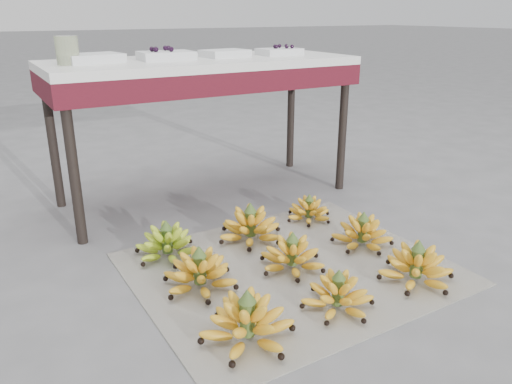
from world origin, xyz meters
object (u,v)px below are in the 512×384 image
newspaper_mat (290,268)px  tray_far_right (280,51)px  bunch_front_left (247,323)px  tray_left (166,55)px  bunch_mid_right (362,234)px  bunch_mid_left (200,273)px  bunch_back_right (309,211)px  tray_right (225,53)px  bunch_front_right (416,267)px  bunch_back_center (250,227)px  vendor_table (203,76)px  glass_jar (67,50)px  bunch_front_center (338,295)px  bunch_back_left (167,244)px  tray_far_left (93,58)px  bunch_mid_center (292,256)px

newspaper_mat → tray_far_right: bearing=60.5°
bunch_front_left → tray_left: size_ratio=1.45×
bunch_mid_right → bunch_mid_left: bearing=-175.4°
bunch_back_right → tray_right: (-0.16, 0.60, 0.75)m
bunch_front_right → bunch_back_center: bunch_back_center is taller
vendor_table → glass_jar: (-0.68, -0.01, 0.15)m
bunch_front_center → bunch_back_right: bunch_front_center is taller
bunch_mid_right → bunch_back_left: (-0.81, 0.34, 0.00)m
bunch_back_left → glass_jar: (-0.21, 0.61, 0.78)m
newspaper_mat → bunch_back_right: bunch_back_right is taller
bunch_front_center → tray_far_right: tray_far_right is taller
bunch_mid_right → tray_right: 1.23m
bunch_back_left → tray_left: size_ratio=1.12×
bunch_front_left → bunch_back_left: (-0.01, 0.69, -0.01)m
bunch_back_left → tray_far_left: (-0.09, 0.65, 0.74)m
newspaper_mat → bunch_mid_right: 0.41m
tray_left → tray_right: 0.34m
bunch_back_center → tray_far_right: size_ratio=1.71×
bunch_back_left → glass_jar: 1.01m
tray_far_left → glass_jar: bearing=-158.2°
tray_right → bunch_back_right: bearing=-74.9°
bunch_front_right → tray_left: (-0.50, 1.31, 0.74)m
bunch_front_right → tray_left: bearing=91.7°
newspaper_mat → bunch_front_right: bearing=-42.4°
bunch_mid_center → tray_left: (-0.14, 0.98, 0.74)m
bunch_back_left → tray_right: 1.14m
bunch_mid_center → tray_far_left: bearing=119.6°
newspaper_mat → tray_far_right: (0.53, 0.94, 0.80)m
bunch_mid_left → bunch_mid_right: bunch_mid_left is taller
bunch_mid_center → bunch_back_center: (-0.01, 0.33, 0.01)m
bunch_mid_left → tray_far_right: (0.92, 0.90, 0.74)m
tray_far_left → bunch_front_center: bearing=-70.8°
newspaper_mat → tray_right: size_ratio=4.83×
bunch_front_left → glass_jar: bearing=120.2°
bunch_front_center → tray_far_left: (-0.47, 1.35, 0.74)m
bunch_mid_left → bunch_back_left: size_ratio=0.98×
bunch_back_left → tray_far_right: 1.33m
vendor_table → tray_far_right: 0.48m
newspaper_mat → bunch_front_right: size_ratio=3.33×
bunch_front_right → glass_jar: size_ratio=2.91×
bunch_front_center → bunch_back_center: 0.66m
bunch_back_center → tray_far_right: (0.54, 0.62, 0.73)m
newspaper_mat → bunch_back_center: (-0.01, 0.32, 0.07)m
bunch_front_center → tray_far_left: 1.61m
tray_left → tray_far_left: bearing=174.2°
bunch_mid_right → bunch_mid_center: bearing=-170.0°
bunch_back_right → vendor_table: bearing=123.5°
tray_far_left → tray_left: bearing=-5.8°
bunch_mid_right → bunch_back_center: size_ratio=0.77×
tray_right → glass_jar: 0.82m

